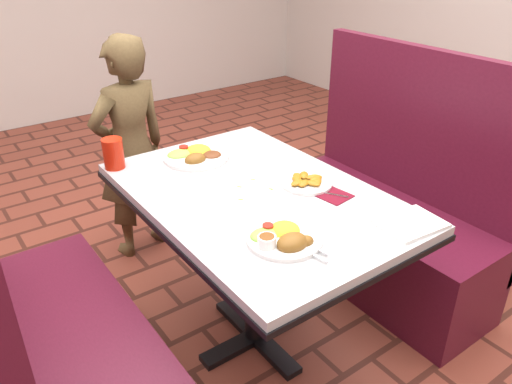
# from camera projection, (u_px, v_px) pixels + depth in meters

# --- Properties ---
(dining_table) EXTENTS (0.81, 1.21, 0.75)m
(dining_table) POSITION_uv_depth(u_px,v_px,m) (256.00, 214.00, 1.95)
(dining_table) COLOR silver
(dining_table) RESTS_ON ground
(booth_bench_left) EXTENTS (0.47, 1.20, 1.17)m
(booth_bench_left) POSITION_uv_depth(u_px,v_px,m) (66.00, 366.00, 1.69)
(booth_bench_left) COLOR #571327
(booth_bench_left) RESTS_ON ground
(booth_bench_right) EXTENTS (0.47, 1.20, 1.17)m
(booth_bench_right) POSITION_uv_depth(u_px,v_px,m) (384.00, 222.00, 2.52)
(booth_bench_right) COLOR #571327
(booth_bench_right) RESTS_ON ground
(diner_person) EXTENTS (0.48, 0.36, 1.21)m
(diner_person) POSITION_uv_depth(u_px,v_px,m) (131.00, 150.00, 2.64)
(diner_person) COLOR brown
(diner_person) RESTS_ON ground
(near_dinner_plate) EXTENTS (0.25, 0.25, 0.08)m
(near_dinner_plate) POSITION_uv_depth(u_px,v_px,m) (284.00, 235.00, 1.59)
(near_dinner_plate) COLOR white
(near_dinner_plate) RESTS_ON dining_table
(far_dinner_plate) EXTENTS (0.28, 0.28, 0.07)m
(far_dinner_plate) POSITION_uv_depth(u_px,v_px,m) (195.00, 153.00, 2.18)
(far_dinner_plate) COLOR white
(far_dinner_plate) RESTS_ON dining_table
(plantain_plate) EXTENTS (0.20, 0.20, 0.03)m
(plantain_plate) POSITION_uv_depth(u_px,v_px,m) (307.00, 182.00, 1.96)
(plantain_plate) COLOR white
(plantain_plate) RESTS_ON dining_table
(maroon_napkin) EXTENTS (0.12, 0.12, 0.00)m
(maroon_napkin) POSITION_uv_depth(u_px,v_px,m) (334.00, 196.00, 1.88)
(maroon_napkin) COLOR maroon
(maroon_napkin) RESTS_ON dining_table
(spoon_utensil) EXTENTS (0.08, 0.12, 0.00)m
(spoon_utensil) POSITION_uv_depth(u_px,v_px,m) (331.00, 194.00, 1.88)
(spoon_utensil) COLOR silver
(spoon_utensil) RESTS_ON dining_table
(red_tumbler) EXTENTS (0.09, 0.09, 0.13)m
(red_tumbler) POSITION_uv_depth(u_px,v_px,m) (113.00, 153.00, 2.08)
(red_tumbler) COLOR red
(red_tumbler) RESTS_ON dining_table
(paper_napkin) EXTENTS (0.23, 0.18, 0.01)m
(paper_napkin) POSITION_uv_depth(u_px,v_px,m) (411.00, 224.00, 1.69)
(paper_napkin) COLOR white
(paper_napkin) RESTS_ON dining_table
(knife_utensil) EXTENTS (0.05, 0.18, 0.00)m
(knife_utensil) POSITION_uv_depth(u_px,v_px,m) (304.00, 243.00, 1.58)
(knife_utensil) COLOR silver
(knife_utensil) RESTS_ON dining_table
(fork_utensil) EXTENTS (0.04, 0.15, 0.00)m
(fork_utensil) POSITION_uv_depth(u_px,v_px,m) (307.00, 252.00, 1.54)
(fork_utensil) COLOR silver
(fork_utensil) RESTS_ON dining_table
(lettuce_shreds) EXTENTS (0.28, 0.32, 0.00)m
(lettuce_shreds) POSITION_uv_depth(u_px,v_px,m) (255.00, 183.00, 1.97)
(lettuce_shreds) COLOR #91CA51
(lettuce_shreds) RESTS_ON dining_table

